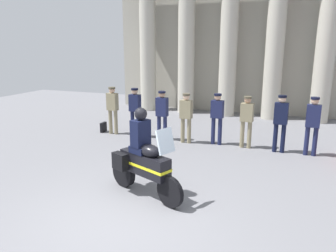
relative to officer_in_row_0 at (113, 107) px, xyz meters
name	(u,v)px	position (x,y,z in m)	size (l,w,h in m)	color
ground_plane	(120,218)	(3.13, -5.21, -1.00)	(28.00, 28.00, 0.00)	slate
colonnade_backdrop	(231,30)	(3.15, 5.20, 2.78)	(11.21, 1.61, 7.40)	#A49F91
officer_in_row_0	(113,107)	(0.00, 0.00, 0.00)	(0.40, 0.25, 1.69)	#847A5B
officer_in_row_1	(135,108)	(0.93, -0.09, 0.01)	(0.40, 0.25, 1.71)	#141938
officer_in_row_2	(162,112)	(1.93, -0.09, -0.03)	(0.40, 0.25, 1.66)	#191E42
officer_in_row_3	(186,114)	(2.78, -0.13, -0.04)	(0.40, 0.25, 1.63)	#847A5B
officer_in_row_4	(217,115)	(3.76, 0.05, -0.03)	(0.40, 0.25, 1.65)	#191E42
officer_in_row_5	(247,118)	(4.69, 0.02, -0.04)	(0.40, 0.25, 1.62)	#847A5B
officer_in_row_6	(281,119)	(5.68, -0.08, 0.01)	(0.40, 0.25, 1.72)	black
officer_in_row_7	(313,122)	(6.55, -0.07, 0.01)	(0.40, 0.25, 1.71)	#191E42
motorcycle_with_rider	(143,160)	(3.12, -4.15, -0.21)	(1.97, 1.05, 1.90)	black
briefcase_on_ground	(103,127)	(-0.48, 0.10, -0.82)	(0.10, 0.32, 0.36)	black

